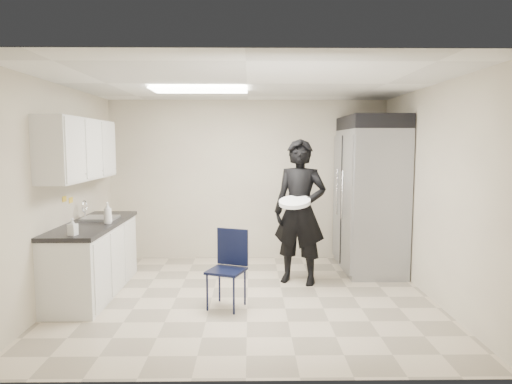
{
  "coord_description": "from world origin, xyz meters",
  "views": [
    {
      "loc": [
        0.04,
        -5.47,
        1.89
      ],
      "look_at": [
        0.11,
        0.2,
        1.29
      ],
      "focal_mm": 32.0,
      "sensor_mm": 36.0,
      "label": 1
    }
  ],
  "objects_px": {
    "lower_counter": "(94,260)",
    "commercial_fridge": "(370,200)",
    "folding_chair": "(226,271)",
    "man_tuxedo": "(300,212)"
  },
  "relations": [
    {
      "from": "lower_counter",
      "to": "commercial_fridge",
      "type": "height_order",
      "value": "commercial_fridge"
    },
    {
      "from": "man_tuxedo",
      "to": "commercial_fridge",
      "type": "bearing_deg",
      "value": 52.53
    },
    {
      "from": "lower_counter",
      "to": "commercial_fridge",
      "type": "relative_size",
      "value": 0.9
    },
    {
      "from": "lower_counter",
      "to": "man_tuxedo",
      "type": "bearing_deg",
      "value": 8.69
    },
    {
      "from": "lower_counter",
      "to": "man_tuxedo",
      "type": "height_order",
      "value": "man_tuxedo"
    },
    {
      "from": "commercial_fridge",
      "to": "man_tuxedo",
      "type": "distance_m",
      "value": 1.31
    },
    {
      "from": "commercial_fridge",
      "to": "folding_chair",
      "type": "relative_size",
      "value": 2.41
    },
    {
      "from": "lower_counter",
      "to": "man_tuxedo",
      "type": "xyz_separation_m",
      "value": [
        2.65,
        0.41,
        0.55
      ]
    },
    {
      "from": "folding_chair",
      "to": "commercial_fridge",
      "type": "bearing_deg",
      "value": 59.3
    },
    {
      "from": "man_tuxedo",
      "to": "folding_chair",
      "type": "bearing_deg",
      "value": -113.01
    }
  ]
}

